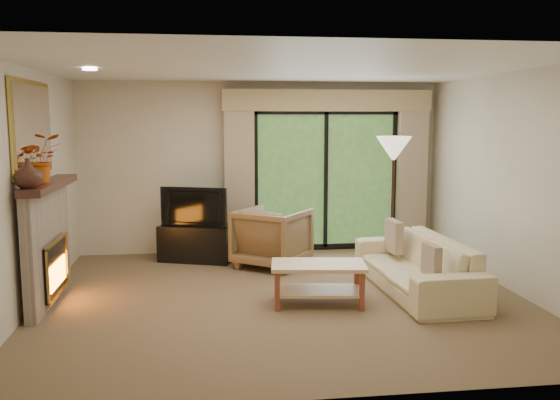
{
  "coord_description": "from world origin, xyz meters",
  "views": [
    {
      "loc": [
        -0.91,
        -6.55,
        2.06
      ],
      "look_at": [
        0.0,
        0.3,
        1.1
      ],
      "focal_mm": 38.0,
      "sensor_mm": 36.0,
      "label": 1
    }
  ],
  "objects": [
    {
      "name": "floor",
      "position": [
        0.0,
        0.0,
        0.0
      ],
      "size": [
        5.5,
        5.5,
        0.0
      ],
      "primitive_type": "plane",
      "color": "brown",
      "rests_on": "ground"
    },
    {
      "name": "vase",
      "position": [
        -2.61,
        -0.46,
        1.52
      ],
      "size": [
        0.32,
        0.32,
        0.3
      ],
      "primitive_type": "imported",
      "rotation": [
        0.0,
        0.0,
        0.13
      ],
      "color": "#3E231A",
      "rests_on": "fireplace"
    },
    {
      "name": "curtain_left",
      "position": [
        -0.35,
        2.34,
        1.2
      ],
      "size": [
        0.45,
        0.18,
        2.35
      ],
      "primitive_type": "cube",
      "color": "tan",
      "rests_on": "floor"
    },
    {
      "name": "fireplace",
      "position": [
        -2.63,
        0.2,
        0.69
      ],
      "size": [
        0.24,
        1.7,
        1.37
      ],
      "primitive_type": null,
      "color": "gray",
      "rests_on": "floor"
    },
    {
      "name": "media_console",
      "position": [
        -1.0,
        1.95,
        0.26
      ],
      "size": [
        1.14,
        0.79,
        0.52
      ],
      "primitive_type": "cube",
      "rotation": [
        0.0,
        0.0,
        -0.34
      ],
      "color": "black",
      "rests_on": "floor"
    },
    {
      "name": "sofa",
      "position": [
        1.61,
        0.06,
        0.32
      ],
      "size": [
        0.93,
        2.23,
        0.64
      ],
      "primitive_type": "imported",
      "rotation": [
        0.0,
        0.0,
        -1.54
      ],
      "color": "beige",
      "rests_on": "floor"
    },
    {
      "name": "ceiling",
      "position": [
        0.0,
        0.0,
        2.6
      ],
      "size": [
        5.5,
        5.5,
        0.0
      ],
      "primitive_type": "plane",
      "rotation": [
        3.14,
        0.0,
        0.0
      ],
      "color": "white",
      "rests_on": "ground"
    },
    {
      "name": "coffee_table",
      "position": [
        0.35,
        -0.28,
        0.23
      ],
      "size": [
        1.1,
        0.7,
        0.47
      ],
      "primitive_type": null,
      "rotation": [
        0.0,
        0.0,
        -0.14
      ],
      "color": "#DCAF7A",
      "rests_on": "floor"
    },
    {
      "name": "wall_front",
      "position": [
        0.0,
        -2.5,
        1.3
      ],
      "size": [
        5.0,
        0.0,
        5.0
      ],
      "primitive_type": "plane",
      "rotation": [
        -1.57,
        0.0,
        0.0
      ],
      "color": "beige",
      "rests_on": "ground"
    },
    {
      "name": "wall_left",
      "position": [
        -2.75,
        0.0,
        1.3
      ],
      "size": [
        0.0,
        5.0,
        5.0
      ],
      "primitive_type": "plane",
      "rotation": [
        1.57,
        0.0,
        1.57
      ],
      "color": "beige",
      "rests_on": "ground"
    },
    {
      "name": "cornice",
      "position": [
        1.0,
        2.36,
        2.32
      ],
      "size": [
        3.2,
        0.24,
        0.32
      ],
      "primitive_type": "cube",
      "color": "tan",
      "rests_on": "wall_back"
    },
    {
      "name": "branches",
      "position": [
        -2.61,
        -0.04,
        1.63
      ],
      "size": [
        0.59,
        0.56,
        0.53
      ],
      "primitive_type": "imported",
      "rotation": [
        0.0,
        0.0,
        0.38
      ],
      "color": "#B04810",
      "rests_on": "fireplace"
    },
    {
      "name": "sliding_door",
      "position": [
        1.0,
        2.45,
        1.1
      ],
      "size": [
        2.26,
        0.1,
        2.16
      ],
      "primitive_type": null,
      "color": "black",
      "rests_on": "floor"
    },
    {
      "name": "wall_back",
      "position": [
        0.0,
        2.5,
        1.3
      ],
      "size": [
        5.0,
        0.0,
        5.0
      ],
      "primitive_type": "plane",
      "rotation": [
        1.57,
        0.0,
        0.0
      ],
      "color": "beige",
      "rests_on": "ground"
    },
    {
      "name": "mirror",
      "position": [
        -2.71,
        0.2,
        1.95
      ],
      "size": [
        0.07,
        1.45,
        1.02
      ],
      "primitive_type": null,
      "color": "gold",
      "rests_on": "wall_left"
    },
    {
      "name": "tv",
      "position": [
        -1.0,
        1.95,
        0.81
      ],
      "size": [
        0.97,
        0.45,
        0.56
      ],
      "primitive_type": "imported",
      "rotation": [
        0.0,
        0.0,
        -0.34
      ],
      "color": "black",
      "rests_on": "media_console"
    },
    {
      "name": "pillow_far",
      "position": [
        1.53,
        0.69,
        0.55
      ],
      "size": [
        0.12,
        0.41,
        0.41
      ],
      "primitive_type": "cube",
      "rotation": [
        0.0,
        0.0,
        0.03
      ],
      "color": "#4F3026",
      "rests_on": "sofa"
    },
    {
      "name": "curtain_right",
      "position": [
        2.35,
        2.34,
        1.2
      ],
      "size": [
        0.45,
        0.18,
        2.35
      ],
      "primitive_type": "cube",
      "color": "tan",
      "rests_on": "floor"
    },
    {
      "name": "wall_right",
      "position": [
        2.75,
        0.0,
        1.3
      ],
      "size": [
        0.0,
        5.0,
        5.0
      ],
      "primitive_type": "plane",
      "rotation": [
        1.57,
        0.0,
        -1.57
      ],
      "color": "beige",
      "rests_on": "ground"
    },
    {
      "name": "armchair",
      "position": [
        0.05,
        1.49,
        0.41
      ],
      "size": [
        1.24,
        1.25,
        0.82
      ],
      "primitive_type": "imported",
      "rotation": [
        0.0,
        0.0,
        2.51
      ],
      "color": "brown",
      "rests_on": "floor"
    },
    {
      "name": "floor_lamp",
      "position": [
        1.71,
        1.31,
        0.91
      ],
      "size": [
        0.5,
        0.5,
        1.81
      ],
      "primitive_type": null,
      "rotation": [
        0.0,
        0.0,
        0.02
      ],
      "color": "#F9E3CA",
      "rests_on": "floor"
    },
    {
      "name": "pillow_near",
      "position": [
        1.53,
        -0.58,
        0.54
      ],
      "size": [
        0.1,
        0.35,
        0.35
      ],
      "primitive_type": "cube",
      "rotation": [
        0.0,
        0.0,
        0.03
      ],
      "color": "#4F3026",
      "rests_on": "sofa"
    }
  ]
}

